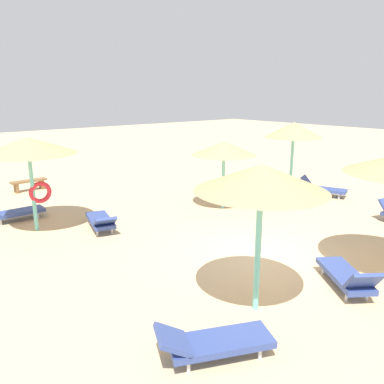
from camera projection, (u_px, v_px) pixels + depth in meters
name	position (u px, v px, depth m)	size (l,w,h in m)	color
ground_plane	(265.00, 258.00, 10.06)	(80.00, 80.00, 0.00)	#D1B284
parasol_0	(28.00, 147.00, 11.45)	(2.85, 2.85, 2.93)	#6BC6BC
parasol_3	(224.00, 149.00, 13.88)	(2.37, 2.37, 2.51)	#6BC6BC
parasol_4	(294.00, 130.00, 15.26)	(2.27, 2.27, 3.09)	#6BC6BC
parasol_5	(261.00, 179.00, 7.03)	(2.50, 2.50, 2.95)	#6BC6BC
lounger_0	(101.00, 221.00, 12.05)	(1.12, 2.00, 0.68)	#33478C
lounger_2	(347.00, 276.00, 8.36)	(1.60, 1.88, 0.79)	#33478C
lounger_3	(248.00, 192.00, 15.45)	(1.80, 1.75, 0.75)	#33478C
lounger_4	(322.00, 188.00, 16.11)	(1.26, 1.96, 0.79)	#33478C
lounger_5	(213.00, 342.00, 6.18)	(2.00, 1.38, 0.63)	#33478C
lounger_6	(13.00, 212.00, 12.90)	(1.86, 0.67, 0.80)	#33478C
bench_1	(29.00, 183.00, 16.91)	(1.52, 0.46, 0.49)	brown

